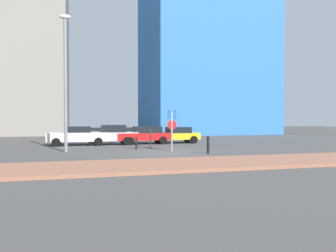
{
  "coord_description": "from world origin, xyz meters",
  "views": [
    {
      "loc": [
        -5.33,
        -19.57,
        2.07
      ],
      "look_at": [
        0.97,
        3.61,
        1.55
      ],
      "focal_mm": 35.21,
      "sensor_mm": 36.0,
      "label": 1
    }
  ],
  "objects_px": {
    "parked_car_silver": "(111,135)",
    "street_lamp": "(65,73)",
    "parked_car_red": "(144,135)",
    "parking_meter": "(150,136)",
    "traffic_bollard_mid": "(136,143)",
    "traffic_bollard_near": "(208,145)",
    "parking_sign_post": "(172,126)",
    "parked_car_white": "(78,136)",
    "parked_car_yellow": "(176,135)"
  },
  "relations": [
    {
      "from": "parked_car_silver",
      "to": "street_lamp",
      "type": "height_order",
      "value": "street_lamp"
    },
    {
      "from": "street_lamp",
      "to": "parking_sign_post",
      "type": "bearing_deg",
      "value": -11.27
    },
    {
      "from": "parked_car_white",
      "to": "street_lamp",
      "type": "height_order",
      "value": "street_lamp"
    },
    {
      "from": "street_lamp",
      "to": "traffic_bollard_near",
      "type": "xyz_separation_m",
      "value": [
        8.19,
        -3.16,
        -4.39
      ]
    },
    {
      "from": "street_lamp",
      "to": "traffic_bollard_mid",
      "type": "xyz_separation_m",
      "value": [
        4.57,
        0.82,
        -4.47
      ]
    },
    {
      "from": "parked_car_silver",
      "to": "street_lamp",
      "type": "distance_m",
      "value": 7.54
    },
    {
      "from": "parked_car_white",
      "to": "parking_meter",
      "type": "bearing_deg",
      "value": -42.17
    },
    {
      "from": "street_lamp",
      "to": "traffic_bollard_near",
      "type": "height_order",
      "value": "street_lamp"
    },
    {
      "from": "street_lamp",
      "to": "parked_car_yellow",
      "type": "bearing_deg",
      "value": 32.16
    },
    {
      "from": "parked_car_yellow",
      "to": "traffic_bollard_mid",
      "type": "relative_size",
      "value": 4.69
    },
    {
      "from": "parking_meter",
      "to": "traffic_bollard_mid",
      "type": "xyz_separation_m",
      "value": [
        -1.01,
        -0.14,
        -0.43
      ]
    },
    {
      "from": "parked_car_red",
      "to": "parking_meter",
      "type": "xyz_separation_m",
      "value": [
        -0.42,
        -4.45,
        0.11
      ]
    },
    {
      "from": "parked_car_silver",
      "to": "parked_car_yellow",
      "type": "bearing_deg",
      "value": 1.46
    },
    {
      "from": "street_lamp",
      "to": "traffic_bollard_mid",
      "type": "height_order",
      "value": "street_lamp"
    },
    {
      "from": "parked_car_silver",
      "to": "traffic_bollard_near",
      "type": "xyz_separation_m",
      "value": [
        4.89,
        -8.56,
        -0.28
      ]
    },
    {
      "from": "street_lamp",
      "to": "traffic_bollard_mid",
      "type": "bearing_deg",
      "value": 10.2
    },
    {
      "from": "parked_car_yellow",
      "to": "traffic_bollard_mid",
      "type": "bearing_deg",
      "value": -131.96
    },
    {
      "from": "parked_car_silver",
      "to": "parking_meter",
      "type": "height_order",
      "value": "parked_car_silver"
    },
    {
      "from": "parked_car_red",
      "to": "street_lamp",
      "type": "bearing_deg",
      "value": -137.92
    },
    {
      "from": "parked_car_white",
      "to": "street_lamp",
      "type": "distance_m",
      "value": 6.82
    },
    {
      "from": "parked_car_white",
      "to": "parked_car_red",
      "type": "relative_size",
      "value": 1.05
    },
    {
      "from": "parked_car_red",
      "to": "parking_meter",
      "type": "relative_size",
      "value": 3.33
    },
    {
      "from": "parked_car_red",
      "to": "street_lamp",
      "type": "height_order",
      "value": "street_lamp"
    },
    {
      "from": "street_lamp",
      "to": "traffic_bollard_mid",
      "type": "relative_size",
      "value": 9.9
    },
    {
      "from": "parked_car_yellow",
      "to": "parking_sign_post",
      "type": "bearing_deg",
      "value": -108.81
    },
    {
      "from": "parked_car_silver",
      "to": "traffic_bollard_mid",
      "type": "bearing_deg",
      "value": -74.55
    },
    {
      "from": "parking_sign_post",
      "to": "parking_meter",
      "type": "relative_size",
      "value": 1.98
    },
    {
      "from": "parking_meter",
      "to": "traffic_bollard_mid",
      "type": "relative_size",
      "value": 1.54
    },
    {
      "from": "parked_car_silver",
      "to": "street_lamp",
      "type": "relative_size",
      "value": 0.51
    },
    {
      "from": "parked_car_white",
      "to": "traffic_bollard_near",
      "type": "bearing_deg",
      "value": -48.78
    },
    {
      "from": "street_lamp",
      "to": "traffic_bollard_mid",
      "type": "distance_m",
      "value": 6.45
    },
    {
      "from": "traffic_bollard_near",
      "to": "parking_sign_post",
      "type": "bearing_deg",
      "value": 132.4
    },
    {
      "from": "parked_car_silver",
      "to": "parking_sign_post",
      "type": "bearing_deg",
      "value": -64.57
    },
    {
      "from": "parked_car_red",
      "to": "parked_car_silver",
      "type": "bearing_deg",
      "value": -179.63
    },
    {
      "from": "parked_car_yellow",
      "to": "street_lamp",
      "type": "height_order",
      "value": "street_lamp"
    },
    {
      "from": "parked_car_white",
      "to": "parking_sign_post",
      "type": "relative_size",
      "value": 1.76
    },
    {
      "from": "parked_car_yellow",
      "to": "street_lamp",
      "type": "distance_m",
      "value": 11.21
    },
    {
      "from": "traffic_bollard_mid",
      "to": "parked_car_silver",
      "type": "bearing_deg",
      "value": 105.45
    },
    {
      "from": "parked_car_yellow",
      "to": "street_lamp",
      "type": "bearing_deg",
      "value": -147.84
    },
    {
      "from": "parked_car_white",
      "to": "parked_car_yellow",
      "type": "height_order",
      "value": "parked_car_white"
    },
    {
      "from": "parking_meter",
      "to": "traffic_bollard_mid",
      "type": "height_order",
      "value": "parking_meter"
    },
    {
      "from": "parking_meter",
      "to": "street_lamp",
      "type": "bearing_deg",
      "value": -170.18
    },
    {
      "from": "parked_car_silver",
      "to": "parked_car_red",
      "type": "relative_size",
      "value": 0.98
    },
    {
      "from": "parked_car_red",
      "to": "parked_car_white",
      "type": "bearing_deg",
      "value": -179.51
    },
    {
      "from": "parked_car_silver",
      "to": "traffic_bollard_near",
      "type": "height_order",
      "value": "parked_car_silver"
    },
    {
      "from": "parked_car_white",
      "to": "street_lamp",
      "type": "xyz_separation_m",
      "value": [
        -0.71,
        -5.37,
        4.14
      ]
    },
    {
      "from": "parking_sign_post",
      "to": "traffic_bollard_mid",
      "type": "bearing_deg",
      "value": 132.19
    },
    {
      "from": "parked_car_silver",
      "to": "parking_sign_post",
      "type": "height_order",
      "value": "parking_sign_post"
    },
    {
      "from": "parking_meter",
      "to": "street_lamp",
      "type": "relative_size",
      "value": 0.16
    },
    {
      "from": "parked_car_silver",
      "to": "traffic_bollard_near",
      "type": "bearing_deg",
      "value": -60.27
    }
  ]
}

